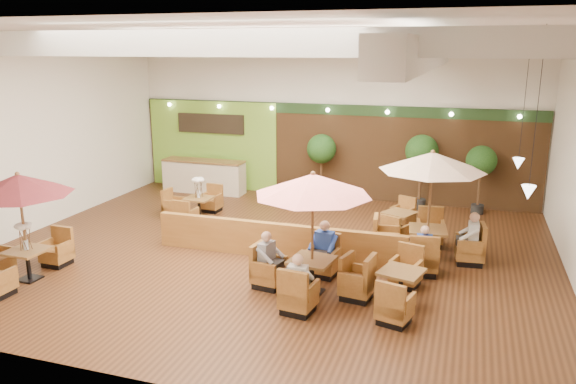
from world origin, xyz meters
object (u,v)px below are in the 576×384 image
at_px(table_4, 388,286).
at_px(topiary_0, 321,151).
at_px(topiary_2, 481,163).
at_px(diner_0, 298,277).
at_px(service_counter, 204,176).
at_px(diner_4, 471,233).
at_px(table_3, 193,205).
at_px(diner_1, 324,244).
at_px(topiary_1, 422,154).
at_px(table_2, 431,186).
at_px(booth_divider, 277,241).
at_px(table_0, 19,203).
at_px(table_5, 399,224).
at_px(diner_3, 424,244).
at_px(diner_2, 269,254).
at_px(table_1, 312,211).

distance_m(table_4, topiary_0, 8.09).
height_order(topiary_2, diner_0, topiary_2).
relative_size(service_counter, diner_4, 3.59).
bearing_deg(table_3, table_4, -28.81).
distance_m(topiary_0, diner_1, 6.64).
bearing_deg(topiary_1, service_counter, -178.49).
relative_size(table_2, topiary_2, 1.26).
bearing_deg(topiary_0, booth_divider, -86.24).
distance_m(table_0, diner_0, 6.39).
bearing_deg(service_counter, diner_1, -45.39).
relative_size(booth_divider, diner_0, 8.21).
bearing_deg(table_4, table_5, 108.75).
relative_size(table_2, table_4, 1.08).
distance_m(booth_divider, table_0, 5.93).
height_order(service_counter, topiary_0, topiary_0).
relative_size(diner_1, diner_3, 1.16).
relative_size(diner_2, diner_3, 1.11).
xyz_separation_m(table_5, diner_0, (-1.27, -5.37, 0.42)).
relative_size(table_1, diner_3, 3.67).
bearing_deg(table_3, service_counter, 112.98).
distance_m(diner_3, diner_4, 1.42).
bearing_deg(diner_2, booth_divider, -153.06).
height_order(table_5, diner_1, diner_1).
bearing_deg(booth_divider, diner_4, 12.91).
distance_m(table_2, table_5, 2.39).
xyz_separation_m(table_5, diner_2, (-2.24, -4.40, 0.43)).
xyz_separation_m(table_0, table_5, (7.56, 5.71, -1.46)).
distance_m(booth_divider, diner_3, 3.55).
relative_size(table_3, topiary_0, 1.01).
distance_m(table_1, table_5, 4.81).
bearing_deg(table_3, table_0, -101.69).
bearing_deg(diner_0, table_4, 31.95).
bearing_deg(topiary_1, diner_2, -108.98).
xyz_separation_m(diner_1, diner_3, (2.16, 0.81, -0.04)).
height_order(table_3, diner_4, table_3).
height_order(diner_2, diner_4, diner_4).
bearing_deg(table_3, table_5, 5.81).
height_order(table_1, table_5, table_1).
bearing_deg(table_5, table_3, -153.27).
distance_m(table_3, diner_4, 8.19).
bearing_deg(service_counter, table_3, -69.65).
height_order(table_1, diner_1, table_1).
distance_m(table_1, diner_3, 3.00).
bearing_deg(topiary_2, topiary_0, 180.00).
relative_size(topiary_1, diner_3, 3.34).
xyz_separation_m(table_2, diner_1, (-2.16, -1.82, -1.08)).
bearing_deg(diner_2, topiary_1, 174.71).
relative_size(table_3, topiary_1, 0.95).
relative_size(table_2, diner_2, 3.42).
bearing_deg(topiary_0, diner_4, -42.62).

